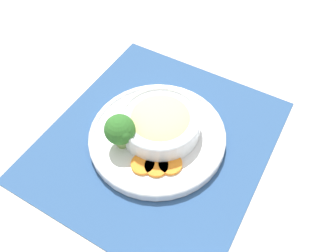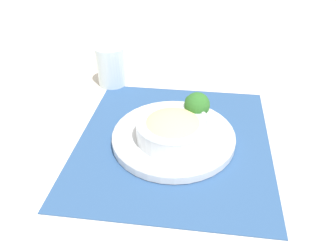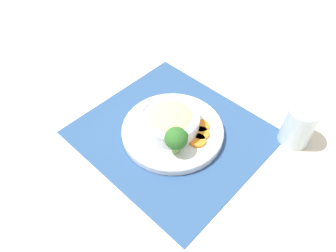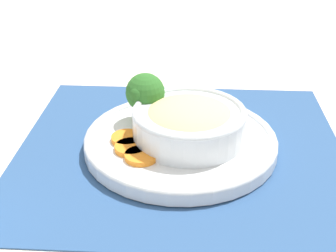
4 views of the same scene
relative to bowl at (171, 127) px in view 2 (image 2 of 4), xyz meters
name	(u,v)px [view 2 (image 2 of 4)]	position (x,y,z in m)	size (l,w,h in m)	color
ground_plane	(174,142)	(0.00, 0.01, -0.05)	(4.00, 4.00, 0.00)	beige
placemat	(174,141)	(0.00, 0.01, -0.05)	(0.46, 0.49, 0.00)	#2D5184
plate	(174,136)	(0.00, 0.01, -0.03)	(0.27, 0.27, 0.02)	silver
bowl	(171,127)	(0.00, 0.00, 0.00)	(0.16, 0.16, 0.05)	silver
broccoli_floret	(197,105)	(0.05, 0.07, 0.02)	(0.06, 0.06, 0.08)	#759E51
carrot_slice_near	(172,114)	(-0.01, 0.08, -0.02)	(0.04, 0.04, 0.01)	orange
carrot_slice_middle	(161,115)	(-0.04, 0.07, -0.02)	(0.04, 0.04, 0.01)	orange
carrot_slice_far	(152,119)	(-0.06, 0.06, -0.02)	(0.04, 0.04, 0.01)	orange
water_glass	(111,68)	(-0.22, 0.24, 0.00)	(0.08, 0.08, 0.11)	silver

